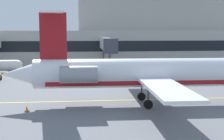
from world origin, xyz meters
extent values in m
cube|color=slate|center=(0.00, 0.00, -0.05)|extent=(120.00, 120.00, 0.10)
cube|color=yellow|center=(0.00, 2.10, 0.00)|extent=(108.00, 0.24, 0.01)
cube|color=#B7B2A8|center=(7.72, 46.13, 3.86)|extent=(66.95, 12.27, 7.73)
cube|color=#A8A49A|center=(17.28, 49.20, 13.12)|extent=(38.34, 8.59, 10.78)
cube|color=black|center=(7.72, 39.95, 4.24)|extent=(64.28, 0.12, 2.36)
cube|color=silver|center=(3.42, 32.05, 5.10)|extent=(1.40, 15.90, 2.40)
cube|color=#2D333D|center=(3.42, 23.20, 5.10)|extent=(2.40, 2.00, 2.64)
cylinder|color=#4C4C51|center=(3.42, 38.50, 1.95)|extent=(0.44, 0.44, 3.90)
cylinder|color=#4C4C51|center=(3.42, 24.90, 1.95)|extent=(0.44, 0.44, 3.90)
cylinder|color=white|center=(5.87, -0.34, 3.38)|extent=(25.59, 3.63, 3.02)
cube|color=maroon|center=(5.87, -0.34, 2.55)|extent=(23.03, 3.26, 0.54)
cone|color=white|center=(-8.24, -0.01, 3.38)|extent=(3.99, 2.66, 2.57)
cube|color=white|center=(5.35, 6.73, 2.92)|extent=(3.44, 11.16, 0.28)
cube|color=white|center=(5.02, -7.38, 2.92)|extent=(3.44, 11.16, 0.28)
cylinder|color=gray|center=(-2.23, 2.23, 3.60)|extent=(3.66, 1.75, 1.66)
cylinder|color=gray|center=(-2.35, -2.53, 3.60)|extent=(3.66, 1.75, 1.66)
cube|color=maroon|center=(-4.84, -0.09, 7.24)|extent=(2.72, 0.30, 4.71)
cube|color=white|center=(-4.84, -0.09, 9.60)|extent=(2.23, 4.88, 0.20)
cylinder|color=#3F3F44|center=(4.64, 1.65, 1.38)|extent=(0.20, 0.20, 1.42)
cylinder|color=black|center=(4.64, 1.65, 0.45)|extent=(0.91, 0.37, 0.90)
cylinder|color=#3F3F44|center=(4.55, -2.27, 1.38)|extent=(0.20, 0.20, 1.42)
cylinder|color=black|center=(4.55, -2.27, 0.45)|extent=(0.91, 0.37, 0.90)
cylinder|color=black|center=(-14.49, 19.52, 0.35)|extent=(0.36, 0.73, 0.70)
cube|color=#E5B20C|center=(-4.68, 24.14, 0.67)|extent=(2.13, 4.00, 0.65)
cube|color=#C3970A|center=(-4.87, 25.18, 1.65)|extent=(1.58, 1.73, 1.31)
cylinder|color=black|center=(-5.64, 25.31, 0.35)|extent=(0.40, 0.74, 0.70)
cylinder|color=black|center=(-4.19, 25.58, 0.35)|extent=(0.40, 0.74, 0.70)
cylinder|color=black|center=(-5.16, 22.70, 0.35)|extent=(0.40, 0.74, 0.70)
cylinder|color=black|center=(-3.72, 22.96, 0.35)|extent=(0.40, 0.74, 0.70)
sphere|color=white|center=(-13.44, 28.63, 1.34)|extent=(1.95, 1.95, 1.95)
cube|color=#59595B|center=(-14.71, 28.52, 0.17)|extent=(0.60, 1.79, 0.35)
cone|color=orange|center=(-7.36, -2.21, 0.28)|extent=(0.36, 0.36, 0.55)
cube|color=black|center=(-7.36, -2.21, 0.02)|extent=(0.47, 0.47, 0.04)
camera|label=1|loc=(-2.57, -34.40, 7.85)|focal=53.52mm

